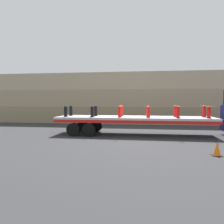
# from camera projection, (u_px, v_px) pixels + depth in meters

# --- Properties ---
(ground_plane) EXTENTS (120.00, 120.00, 0.00)m
(ground_plane) POSITION_uv_depth(u_px,v_px,m) (134.00, 135.00, 15.11)
(ground_plane) COLOR #2D2D30
(rock_cliff) EXTENTS (60.00, 3.30, 5.27)m
(rock_cliff) POSITION_uv_depth(u_px,v_px,m) (138.00, 98.00, 23.04)
(rock_cliff) COLOR gray
(rock_cliff) RESTS_ON ground_plane
(flatbed_trailer) EXTENTS (10.66, 2.60, 1.26)m
(flatbed_trailer) POSITION_uv_depth(u_px,v_px,m) (125.00, 120.00, 15.15)
(flatbed_trailer) COLOR #B2B2B7
(flatbed_trailer) RESTS_ON ground_plane
(fire_hydrant_black_near_0) EXTENTS (0.29, 0.46, 0.75)m
(fire_hydrant_black_near_0) POSITION_uv_depth(u_px,v_px,m) (66.00, 111.00, 15.16)
(fire_hydrant_black_near_0) COLOR black
(fire_hydrant_black_near_0) RESTS_ON flatbed_trailer
(fire_hydrant_black_far_0) EXTENTS (0.29, 0.46, 0.75)m
(fire_hydrant_black_far_0) POSITION_uv_depth(u_px,v_px,m) (71.00, 111.00, 16.25)
(fire_hydrant_black_far_0) COLOR black
(fire_hydrant_black_far_0) RESTS_ON flatbed_trailer
(fire_hydrant_black_near_1) EXTENTS (0.29, 0.46, 0.75)m
(fire_hydrant_black_near_1) POSITION_uv_depth(u_px,v_px,m) (92.00, 112.00, 14.89)
(fire_hydrant_black_near_1) COLOR black
(fire_hydrant_black_near_1) RESTS_ON flatbed_trailer
(fire_hydrant_black_far_1) EXTENTS (0.29, 0.46, 0.75)m
(fire_hydrant_black_far_1) POSITION_uv_depth(u_px,v_px,m) (96.00, 111.00, 15.98)
(fire_hydrant_black_far_1) COLOR black
(fire_hydrant_black_far_1) RESTS_ON flatbed_trailer
(fire_hydrant_red_near_2) EXTENTS (0.29, 0.46, 0.75)m
(fire_hydrant_red_near_2) POSITION_uv_depth(u_px,v_px,m) (120.00, 112.00, 14.62)
(fire_hydrant_red_near_2) COLOR red
(fire_hydrant_red_near_2) RESTS_ON flatbed_trailer
(fire_hydrant_red_far_2) EXTENTS (0.29, 0.46, 0.75)m
(fire_hydrant_red_far_2) POSITION_uv_depth(u_px,v_px,m) (121.00, 111.00, 15.71)
(fire_hydrant_red_far_2) COLOR red
(fire_hydrant_red_far_2) RESTS_ON flatbed_trailer
(fire_hydrant_red_near_3) EXTENTS (0.29, 0.46, 0.75)m
(fire_hydrant_red_near_3) POSITION_uv_depth(u_px,v_px,m) (148.00, 112.00, 14.35)
(fire_hydrant_red_near_3) COLOR red
(fire_hydrant_red_near_3) RESTS_ON flatbed_trailer
(fire_hydrant_red_far_3) EXTENTS (0.29, 0.46, 0.75)m
(fire_hydrant_red_far_3) POSITION_uv_depth(u_px,v_px,m) (148.00, 111.00, 15.44)
(fire_hydrant_red_far_3) COLOR red
(fire_hydrant_red_far_3) RESTS_ON flatbed_trailer
(fire_hydrant_red_near_4) EXTENTS (0.29, 0.46, 0.75)m
(fire_hydrant_red_near_4) POSITION_uv_depth(u_px,v_px,m) (178.00, 112.00, 14.07)
(fire_hydrant_red_near_4) COLOR red
(fire_hydrant_red_near_4) RESTS_ON flatbed_trailer
(fire_hydrant_red_far_4) EXTENTS (0.29, 0.46, 0.75)m
(fire_hydrant_red_far_4) POSITION_uv_depth(u_px,v_px,m) (176.00, 111.00, 15.16)
(fire_hydrant_red_far_4) COLOR red
(fire_hydrant_red_far_4) RESTS_ON flatbed_trailer
(fire_hydrant_red_near_5) EXTENTS (0.29, 0.46, 0.75)m
(fire_hydrant_red_near_5) POSITION_uv_depth(u_px,v_px,m) (209.00, 112.00, 13.80)
(fire_hydrant_red_near_5) COLOR red
(fire_hydrant_red_near_5) RESTS_ON flatbed_trailer
(fire_hydrant_red_far_5) EXTENTS (0.29, 0.46, 0.75)m
(fire_hydrant_red_far_5) POSITION_uv_depth(u_px,v_px,m) (204.00, 112.00, 14.89)
(fire_hydrant_red_far_5) COLOR red
(fire_hydrant_red_far_5) RESTS_ON flatbed_trailer
(cargo_strap_rear) EXTENTS (0.05, 2.71, 0.01)m
(cargo_strap_rear) POSITION_uv_depth(u_px,v_px,m) (121.00, 106.00, 15.14)
(cargo_strap_rear) COLOR yellow
(cargo_strap_rear) RESTS_ON fire_hydrant_red_near_2
(cargo_strap_middle) EXTENTS (0.05, 2.71, 0.01)m
(cargo_strap_middle) POSITION_uv_depth(u_px,v_px,m) (177.00, 106.00, 14.60)
(cargo_strap_middle) COLOR yellow
(cargo_strap_middle) RESTS_ON fire_hydrant_red_near_4
(cargo_strap_front) EXTENTS (0.05, 2.71, 0.01)m
(cargo_strap_front) POSITION_uv_depth(u_px,v_px,m) (206.00, 106.00, 14.33)
(cargo_strap_front) COLOR yellow
(cargo_strap_front) RESTS_ON fire_hydrant_red_near_5
(traffic_cone) EXTENTS (0.41, 0.41, 0.60)m
(traffic_cone) POSITION_uv_depth(u_px,v_px,m) (217.00, 149.00, 9.35)
(traffic_cone) COLOR black
(traffic_cone) RESTS_ON ground_plane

